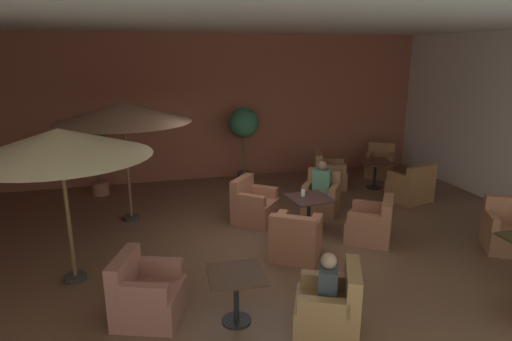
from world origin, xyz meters
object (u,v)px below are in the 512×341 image
Objects in this scene: cafe_table_rear_right at (375,167)px; patio_umbrella_tall_red at (59,143)px; potted_tree_mid_left at (96,142)px; potted_tree_left_corner at (244,128)px; armchair_rear_right_south at (411,187)px; armchair_front_left_south at (371,224)px; patio_umbrella_center_beige at (123,113)px; armchair_front_left_north at (253,206)px; armchair_front_right_east at (146,295)px; patron_by_window at (322,179)px; cafe_table_front_left at (309,204)px; armchair_rear_right_north at (380,165)px; armchair_mid_center_east at (507,232)px; patron_blue_shirt at (328,280)px; cafe_table_front_right at (236,284)px; iced_drink_cup at (303,193)px; armchair_front_right_north at (330,308)px; armchair_rear_right_east at (328,174)px; armchair_front_left_east at (296,239)px; armchair_front_left_west at (321,197)px.

cafe_table_rear_right is 0.33× the size of patio_umbrella_tall_red.
potted_tree_left_corner is at bearing -1.23° from potted_tree_mid_left.
armchair_rear_right_south reaches higher than cafe_table_rear_right.
patio_umbrella_center_beige is at bearing 153.08° from armchair_front_left_south.
armchair_front_right_east is (-2.16, -2.80, -0.02)m from armchair_front_left_north.
patio_umbrella_center_beige is 4.24m from patron_by_window.
armchair_rear_right_north is at bearing 42.71° from cafe_table_front_left.
cafe_table_front_left is at bearing 151.64° from armchair_mid_center_east.
potted_tree_mid_left is 3.00× the size of patron_blue_shirt.
armchair_rear_right_south reaches higher than cafe_table_front_right.
armchair_rear_right_south is 0.39× the size of patio_umbrella_tall_red.
cafe_table_front_left is 3.70m from armchair_front_right_east.
armchair_rear_right_north is 3.45m from patron_by_window.
iced_drink_cup is (0.86, 3.05, 0.05)m from patron_blue_shirt.
potted_tree_left_corner is at bearing 159.89° from cafe_table_rear_right.
armchair_rear_right_south is (3.81, 3.96, 0.01)m from armchair_front_right_north.
armchair_front_left_north reaches higher than cafe_table_rear_right.
armchair_rear_right_south is at bearing -75.19° from cafe_table_rear_right.
armchair_front_left_east is at bearing -121.65° from armchair_rear_right_east.
cafe_table_front_right is 4.50m from patio_umbrella_center_beige.
armchair_front_left_south is at bearing -139.54° from armchair_rear_right_south.
armchair_front_right_north is at bearing -63.55° from potted_tree_mid_left.
iced_drink_cup is (-1.62, -2.41, 0.41)m from armchair_rear_right_east.
patron_by_window is at bearing 67.58° from patron_blue_shirt.
iced_drink_cup is at bearing 142.77° from armchair_front_left_south.
patron_by_window is at bearing -125.35° from armchair_front_left_west.
armchair_front_left_east is at bearing -2.68° from patio_umbrella_tall_red.
patio_umbrella_center_beige reaches higher than iced_drink_cup.
armchair_front_right_north is at bearing -93.75° from potted_tree_left_corner.
potted_tree_mid_left is (-2.06, 5.81, 0.78)m from cafe_table_front_right.
armchair_rear_right_south reaches higher than armchair_front_left_south.
armchair_mid_center_east reaches higher than armchair_rear_right_east.
armchair_front_right_east is at bearing -135.01° from armchair_rear_right_east.
potted_tree_left_corner is at bearing 116.49° from armchair_front_left_west.
armchair_rear_right_north reaches higher than armchair_front_right_north.
armchair_mid_center_east is at bearing -28.36° from cafe_table_front_left.
cafe_table_front_right is at bearing -126.01° from iced_drink_cup.
cafe_table_rear_right is (3.52, 5.07, 0.23)m from armchair_front_right_north.
armchair_front_left_south is at bearing 31.72° from cafe_table_front_right.
armchair_front_left_west is 4.42m from patio_umbrella_center_beige.
iced_drink_cup is at bearing -36.76° from armchair_front_left_north.
potted_tree_mid_left is (0.06, 4.16, -0.80)m from patio_umbrella_tall_red.
iced_drink_cup is (-3.09, 1.75, 0.41)m from armchair_mid_center_east.
armchair_front_right_east is 9.27× the size of iced_drink_cup.
armchair_rear_right_south is (3.82, 0.28, -0.01)m from armchair_front_left_north.
armchair_front_left_south reaches higher than iced_drink_cup.
patio_umbrella_center_beige is 3.78m from iced_drink_cup.
armchair_rear_right_east is at bearing 61.00° from patron_by_window.
armchair_front_left_north is 3.83m from armchair_rear_right_south.
cafe_table_front_left is at bearing -81.59° from potted_tree_left_corner.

